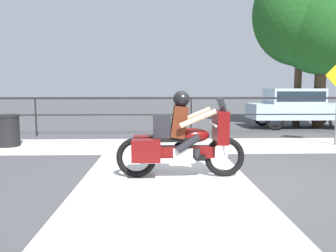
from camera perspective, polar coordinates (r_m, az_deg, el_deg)
name	(u,v)px	position (r m, az deg, el deg)	size (l,w,h in m)	color
ground_plane	(223,180)	(5.79, 9.49, -9.19)	(120.00, 120.00, 0.00)	#424244
sidewalk_band	(198,145)	(9.07, 5.27, -3.38)	(44.00, 2.40, 0.01)	#B7B2A8
crosswalk_band	(166,183)	(5.49, -0.39, -9.93)	(2.88, 6.00, 0.01)	silver
fence_railing	(191,106)	(10.87, 4.06, 3.57)	(36.00, 0.05, 1.28)	black
motorcycle	(180,139)	(5.74, 2.10, -2.34)	(2.27, 0.76, 1.53)	black
parked_car	(297,105)	(14.03, 21.51, 3.39)	(3.91, 1.62, 1.57)	#9EB2C6
trash_bin	(8,131)	(9.83, -26.12, -0.71)	(0.62, 0.62, 0.87)	black
tree_behind_sign	(301,13)	(14.87, 22.13, 17.71)	(3.81, 3.81, 6.68)	#473323
tree_behind_car	(323,21)	(14.75, 25.43, 16.23)	(3.84, 3.84, 6.34)	#473323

